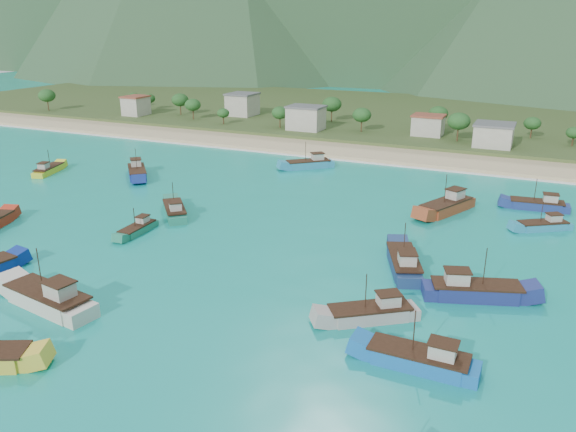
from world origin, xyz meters
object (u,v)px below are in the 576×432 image
at_px(boat_13, 372,314).
at_px(boat_21, 447,207).
at_px(boat_1, 538,206).
at_px(boat_28, 138,230).
at_px(boat_12, 420,360).
at_px(boat_3, 49,300).
at_px(boat_17, 175,211).
at_px(boat_4, 404,264).
at_px(boat_8, 309,164).
at_px(boat_0, 49,170).
at_px(boat_16, 474,292).
at_px(boat_27, 543,226).
at_px(boat_20, 137,173).

bearing_deg(boat_13, boat_21, -37.48).
relative_size(boat_1, boat_28, 1.29).
bearing_deg(boat_12, boat_1, -8.16).
xyz_separation_m(boat_3, boat_21, (36.92, 55.52, -0.06)).
distance_m(boat_13, boat_17, 46.65).
xyz_separation_m(boat_4, boat_8, (-33.26, 46.82, -0.06)).
height_order(boat_3, boat_28, boat_3).
xyz_separation_m(boat_12, boat_17, (-48.72, 28.00, -0.04)).
bearing_deg(boat_17, boat_21, -14.96).
bearing_deg(boat_17, boat_12, -71.47).
distance_m(boat_0, boat_16, 97.13).
xyz_separation_m(boat_1, boat_27, (1.14, -10.95, -0.15)).
height_order(boat_1, boat_13, boat_13).
relative_size(boat_17, boat_21, 0.76).
height_order(boat_21, boat_27, boat_21).
height_order(boat_3, boat_12, boat_3).
bearing_deg(boat_28, boat_4, -177.65).
bearing_deg(boat_20, boat_17, 99.34).
bearing_deg(boat_12, boat_17, 60.85).
distance_m(boat_3, boat_27, 74.82).
bearing_deg(boat_8, boat_16, 178.72).
relative_size(boat_4, boat_12, 1.11).
distance_m(boat_3, boat_20, 59.80).
height_order(boat_4, boat_13, boat_4).
height_order(boat_1, boat_17, boat_17).
distance_m(boat_8, boat_17, 41.77).
relative_size(boat_3, boat_17, 1.37).
xyz_separation_m(boat_12, boat_20, (-71.56, 46.36, 0.06)).
xyz_separation_m(boat_16, boat_27, (7.32, 29.70, -0.34)).
distance_m(boat_3, boat_16, 51.12).
bearing_deg(boat_3, boat_20, 38.07).
height_order(boat_27, boat_28, boat_27).
relative_size(boat_13, boat_17, 1.03).
relative_size(boat_1, boat_27, 1.19).
xyz_separation_m(boat_1, boat_12, (-9.09, -58.00, 0.08)).
bearing_deg(boat_3, boat_13, -60.78).
height_order(boat_12, boat_21, boat_21).
distance_m(boat_4, boat_8, 57.43).
bearing_deg(boat_4, boat_0, 146.24).
xyz_separation_m(boat_3, boat_12, (42.59, 5.95, -0.24)).
xyz_separation_m(boat_17, boat_27, (58.94, 19.05, -0.18)).
height_order(boat_4, boat_21, boat_21).
distance_m(boat_20, boat_28, 35.64).
bearing_deg(boat_16, boat_1, 152.59).
bearing_deg(boat_0, boat_1, -6.63).
bearing_deg(boat_21, boat_1, -126.25).
xyz_separation_m(boat_13, boat_28, (-42.21, 11.51, -0.26)).
bearing_deg(boat_28, boat_1, -148.29).
bearing_deg(boat_12, boat_8, 30.97).
relative_size(boat_8, boat_12, 0.97).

